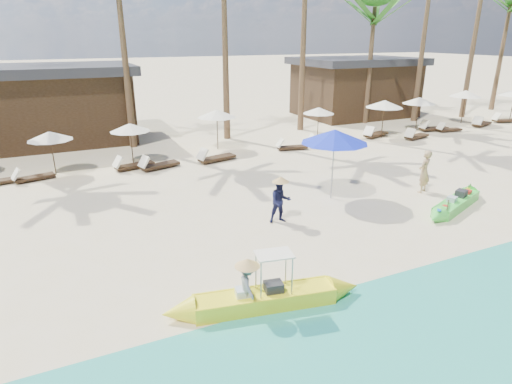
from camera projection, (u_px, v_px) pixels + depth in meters
name	position (u px, v px, depth m)	size (l,w,h in m)	color
ground	(327.00, 239.00, 13.05)	(240.00, 240.00, 0.00)	beige
wet_sand_strip	(462.00, 337.00, 8.78)	(240.00, 4.50, 0.01)	tan
green_canoe	(456.00, 203.00, 15.29)	(4.44, 1.96, 0.59)	#42DA42
yellow_canoe	(265.00, 299.00, 9.69)	(5.12, 1.24, 1.34)	yellow
tourist	(424.00, 172.00, 16.66)	(0.62, 0.40, 1.69)	tan
vendor_green	(280.00, 201.00, 13.96)	(0.72, 0.56, 1.47)	#141739
vendor_yellow	(247.00, 284.00, 9.38)	(0.66, 0.38, 1.03)	gray
blue_umbrella	(335.00, 136.00, 15.49)	(2.47, 2.47, 2.65)	#99999E
resort_parasol_4	(50.00, 136.00, 18.47)	(1.89, 1.89, 1.95)	#392617
lounger_4_left	(31.00, 177.00, 18.17)	(1.72, 0.88, 0.56)	#392617
lounger_4_right	(132.00, 165.00, 19.78)	(1.94, 0.96, 0.63)	#392617
resort_parasol_5	(130.00, 127.00, 20.14)	(1.90, 1.90, 1.96)	#392617
lounger_5_left	(157.00, 165.00, 19.80)	(1.99, 1.08, 0.65)	#392617
resort_parasol_6	(217.00, 113.00, 22.71)	(2.09, 2.09, 2.16)	#392617
lounger_6_left	(215.00, 157.00, 20.96)	(2.06, 1.03, 0.67)	#392617
lounger_6_right	(290.00, 146.00, 23.14)	(1.76, 0.82, 0.58)	#392617
resort_parasol_7	(319.00, 111.00, 24.94)	(1.86, 1.86, 1.91)	#392617
lounger_7_left	(322.00, 143.00, 23.78)	(2.02, 1.15, 0.66)	#392617
lounger_7_right	(345.00, 143.00, 23.95)	(1.76, 0.75, 0.58)	#392617
resort_parasol_8	(385.00, 104.00, 25.28)	(2.19, 2.19, 2.26)	#392617
lounger_8_left	(375.00, 134.00, 26.02)	(2.04, 1.16, 0.66)	#392617
resort_parasol_9	(419.00, 101.00, 27.24)	(2.10, 2.10, 2.16)	#392617
lounger_9_left	(415.00, 136.00, 25.58)	(1.92, 0.97, 0.63)	#392617
lounger_9_right	(432.00, 128.00, 27.74)	(2.03, 0.82, 0.67)	#392617
resort_parasol_10	(466.00, 94.00, 29.62)	(2.22, 2.22, 2.29)	#392617
lounger_10_left	(448.00, 129.00, 27.51)	(1.72, 0.75, 0.56)	#392617
lounger_10_right	(481.00, 123.00, 29.17)	(2.02, 1.13, 0.66)	#392617
lounger_11_left	(504.00, 120.00, 30.45)	(1.93, 1.03, 0.63)	#392617
palm_6	(374.00, 16.00, 28.05)	(2.08, 2.08, 8.51)	brown
palm_9	(510.00, 5.00, 33.19)	(2.08, 2.08, 9.82)	brown
pavilion_west	(36.00, 104.00, 24.09)	(10.80, 6.60, 4.30)	#392617
pavilion_east	(355.00, 86.00, 32.72)	(8.80, 6.60, 4.30)	#392617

